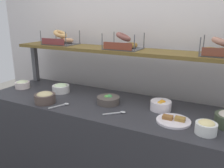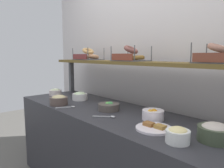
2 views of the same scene
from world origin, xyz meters
name	(u,v)px [view 2 (image 2 of 2)]	position (x,y,z in m)	size (l,w,h in m)	color
back_wall	(151,69)	(0.00, 0.55, 1.20)	(3.54, 0.06, 2.40)	silver
deli_counter	(111,156)	(0.00, 0.00, 0.42)	(2.34, 0.70, 0.85)	#2D2D33
shelf_riser_left	(71,77)	(-1.11, 0.27, 1.05)	(0.05, 0.05, 0.40)	#4C4C51
upper_shelf	(133,63)	(0.00, 0.27, 1.26)	(2.30, 0.32, 0.03)	brown
bowl_tuna_salad	(215,132)	(0.89, 0.00, 0.90)	(0.19, 0.19, 0.11)	#3C4734
bowl_hummus	(59,100)	(-0.52, -0.23, 0.90)	(0.18, 0.18, 0.10)	#4F403B
bowl_veggie_mix	(109,106)	(-0.03, 0.01, 0.88)	(0.19, 0.19, 0.08)	#524944
bowl_fruit_salad	(153,114)	(0.41, 0.07, 0.89)	(0.16, 0.16, 0.09)	white
bowl_scallion_spread	(80,96)	(-0.58, 0.05, 0.89)	(0.16, 0.16, 0.09)	white
bowl_potato_salad	(55,92)	(-1.02, -0.01, 0.89)	(0.15, 0.15, 0.08)	silver
bowl_egg_salad	(178,135)	(0.76, -0.18, 0.90)	(0.13, 0.13, 0.09)	white
serving_plate_white	(154,128)	(0.54, -0.10, 0.86)	(0.24, 0.24, 0.04)	white
serving_spoon_near_plate	(108,117)	(0.14, -0.15, 0.86)	(0.14, 0.13, 0.01)	#B7B7BC
serving_spoon_by_edge	(69,107)	(-0.34, -0.22, 0.86)	(0.10, 0.16, 0.01)	#B7B7BC
bagel_basket_sesame	(88,56)	(-0.74, 0.28, 1.33)	(0.33, 0.25, 0.15)	#4C4C51
bagel_basket_cinnamon_raisin	(130,56)	(-0.02, 0.26, 1.33)	(0.31, 0.25, 0.15)	#4C4C51
bagel_basket_everything	(217,56)	(0.76, 0.27, 1.33)	(0.29, 0.27, 0.14)	#4C4C51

